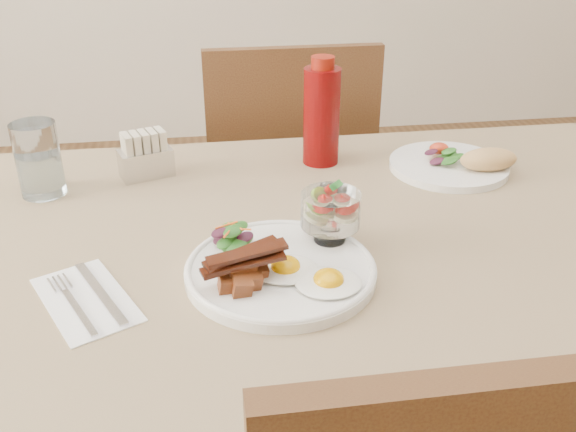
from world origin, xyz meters
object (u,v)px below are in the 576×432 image
fruit_cup (330,210)px  hot_sauce_bottle (324,130)px  table (343,277)px  ketchup_bottle (322,114)px  water_glass (39,164)px  chair_far (287,187)px  main_plate (281,271)px  sugar_caddy (145,157)px  second_plate (458,163)px

fruit_cup → hot_sauce_bottle: 0.35m
table → ketchup_bottle: ketchup_bottle is taller
fruit_cup → ketchup_bottle: 0.35m
water_glass → chair_far: bearing=40.3°
table → main_plate: (-0.12, -0.12, 0.10)m
ketchup_bottle → water_glass: (-0.53, -0.07, -0.04)m
main_plate → chair_far: bearing=81.0°
main_plate → sugar_caddy: (-0.21, 0.39, 0.03)m
ketchup_bottle → table: bearing=-93.1°
sugar_caddy → second_plate: bearing=-25.0°
table → chair_far: chair_far is taller
table → fruit_cup: (-0.04, -0.05, 0.16)m
chair_far → ketchup_bottle: bearing=-87.5°
main_plate → hot_sauce_bottle: size_ratio=1.97×
second_plate → hot_sauce_bottle: bearing=162.4°
second_plate → sugar_caddy: sugar_caddy is taller
fruit_cup → second_plate: fruit_cup is taller
ketchup_bottle → sugar_caddy: ketchup_bottle is taller
chair_far → hot_sauce_bottle: (0.02, -0.37, 0.30)m
second_plate → water_glass: bearing=179.1°
table → fruit_cup: fruit_cup is taller
chair_far → second_plate: chair_far is taller
table → main_plate: main_plate is taller
chair_far → sugar_caddy: bearing=-130.7°
table → sugar_caddy: 0.45m
ketchup_bottle → water_glass: 0.54m
table → main_plate: bearing=-137.0°
fruit_cup → water_glass: water_glass is taller
table → fruit_cup: 0.17m
hot_sauce_bottle → water_glass: hot_sauce_bottle is taller
chair_far → sugar_caddy: (-0.33, -0.39, 0.27)m
chair_far → second_plate: bearing=-58.4°
main_plate → second_plate: 0.52m
sugar_caddy → water_glass: water_glass is taller
water_glass → table: bearing=-23.5°
fruit_cup → second_plate: (0.31, 0.26, -0.05)m
table → sugar_caddy: sugar_caddy is taller
table → ketchup_bottle: bearing=86.9°
chair_far → fruit_cup: bearing=-93.0°
table → ketchup_bottle: 0.35m
main_plate → second_plate: size_ratio=1.17×
chair_far → water_glass: size_ratio=6.84×
chair_far → main_plate: bearing=-99.0°
main_plate → water_glass: (-0.39, 0.34, 0.05)m
second_plate → water_glass: size_ratio=1.77×
table → sugar_caddy: (-0.33, 0.28, 0.13)m
chair_far → water_glass: (-0.52, -0.44, 0.29)m
second_plate → sugar_caddy: 0.61m
main_plate → ketchup_bottle: 0.45m
main_plate → ketchup_bottle: size_ratio=1.29×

